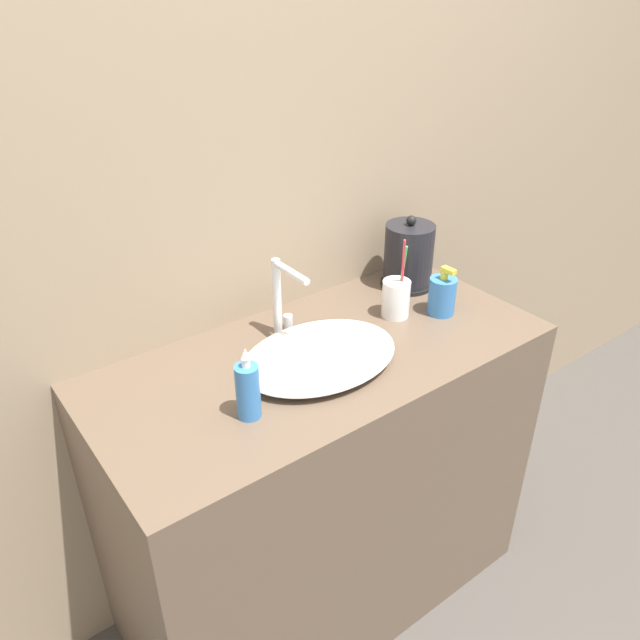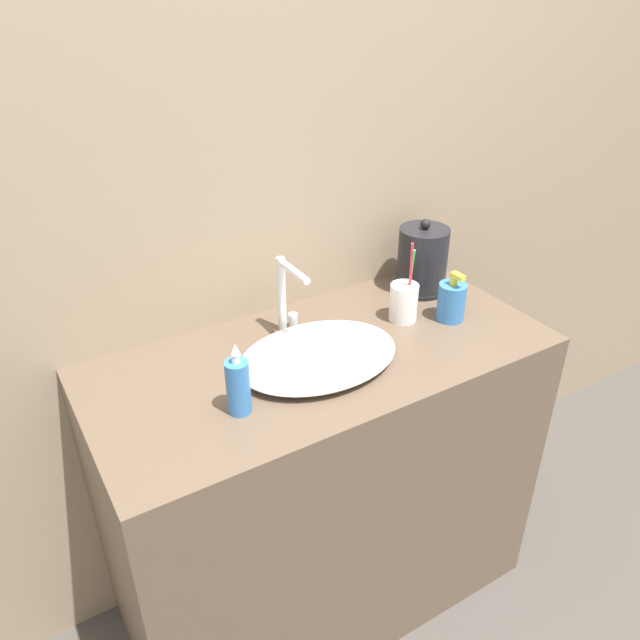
# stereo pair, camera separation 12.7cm
# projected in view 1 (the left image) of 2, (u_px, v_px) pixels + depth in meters

# --- Properties ---
(wall_back) EXTENTS (6.00, 0.04, 2.60)m
(wall_back) POSITION_uv_depth(u_px,v_px,m) (252.00, 162.00, 1.54)
(wall_back) COLOR gray
(wall_back) RESTS_ON ground_plane
(vanity_counter) EXTENTS (1.16, 0.54, 0.89)m
(vanity_counter) POSITION_uv_depth(u_px,v_px,m) (323.00, 484.00, 1.77)
(vanity_counter) COLOR brown
(vanity_counter) RESTS_ON ground_plane
(sink_basin) EXTENTS (0.40, 0.30, 0.05)m
(sink_basin) POSITION_uv_depth(u_px,v_px,m) (320.00, 355.00, 1.50)
(sink_basin) COLOR silver
(sink_basin) RESTS_ON vanity_counter
(faucet) EXTENTS (0.06, 0.14, 0.21)m
(faucet) POSITION_uv_depth(u_px,v_px,m) (282.00, 294.00, 1.56)
(faucet) COLOR silver
(faucet) RESTS_ON vanity_counter
(electric_kettle) EXTENTS (0.15, 0.15, 0.22)m
(electric_kettle) POSITION_uv_depth(u_px,v_px,m) (408.00, 258.00, 1.82)
(electric_kettle) COLOR black
(electric_kettle) RESTS_ON vanity_counter
(toothbrush_cup) EXTENTS (0.08, 0.08, 0.23)m
(toothbrush_cup) POSITION_uv_depth(u_px,v_px,m) (396.00, 298.00, 1.68)
(toothbrush_cup) COLOR silver
(toothbrush_cup) RESTS_ON vanity_counter
(lotion_bottle) EXTENTS (0.07, 0.07, 0.14)m
(lotion_bottle) POSITION_uv_depth(u_px,v_px,m) (442.00, 295.00, 1.69)
(lotion_bottle) COLOR #3370B7
(lotion_bottle) RESTS_ON vanity_counter
(shampoo_bottle) EXTENTS (0.05, 0.05, 0.17)m
(shampoo_bottle) POSITION_uv_depth(u_px,v_px,m) (248.00, 390.00, 1.30)
(shampoo_bottle) COLOR #3370B7
(shampoo_bottle) RESTS_ON vanity_counter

